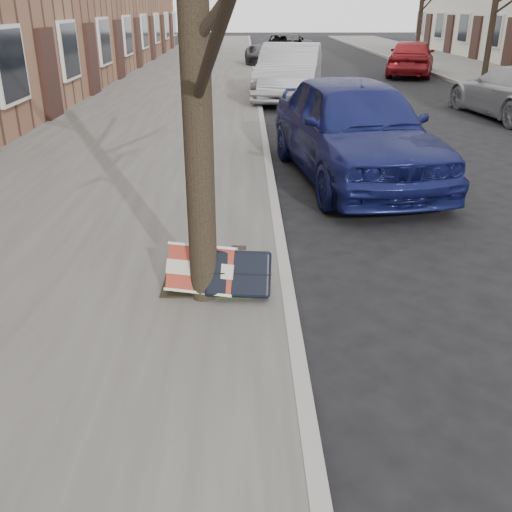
{
  "coord_description": "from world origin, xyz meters",
  "views": [
    {
      "loc": [
        -1.63,
        -3.81,
        2.55
      ],
      "look_at": [
        -1.55,
        0.8,
        0.52
      ],
      "focal_mm": 40.0,
      "sensor_mm": 36.0,
      "label": 1
    }
  ],
  "objects_px": {
    "street_tree": "(193,7)",
    "car_near_front": "(354,128)",
    "suitcase_red": "(202,269)",
    "suitcase_navy": "(238,273)",
    "car_near_mid": "(290,72)"
  },
  "relations": [
    {
      "from": "suitcase_navy",
      "to": "car_near_front",
      "type": "distance_m",
      "value": 4.65
    },
    {
      "from": "suitcase_red",
      "to": "car_near_mid",
      "type": "height_order",
      "value": "car_near_mid"
    },
    {
      "from": "suitcase_red",
      "to": "car_near_front",
      "type": "height_order",
      "value": "car_near_front"
    },
    {
      "from": "suitcase_red",
      "to": "suitcase_navy",
      "type": "distance_m",
      "value": 0.33
    },
    {
      "from": "street_tree",
      "to": "car_near_mid",
      "type": "distance_m",
      "value": 12.87
    },
    {
      "from": "suitcase_red",
      "to": "suitcase_navy",
      "type": "relative_size",
      "value": 1.04
    },
    {
      "from": "suitcase_red",
      "to": "car_near_mid",
      "type": "xyz_separation_m",
      "value": [
        1.7,
        12.58,
        0.42
      ]
    },
    {
      "from": "street_tree",
      "to": "car_near_front",
      "type": "xyz_separation_m",
      "value": [
        2.08,
        4.27,
        -1.74
      ]
    },
    {
      "from": "street_tree",
      "to": "suitcase_red",
      "type": "distance_m",
      "value": 2.19
    },
    {
      "from": "street_tree",
      "to": "car_near_front",
      "type": "distance_m",
      "value": 5.06
    },
    {
      "from": "suitcase_navy",
      "to": "car_near_mid",
      "type": "height_order",
      "value": "car_near_mid"
    },
    {
      "from": "suitcase_red",
      "to": "car_near_mid",
      "type": "relative_size",
      "value": 0.13
    },
    {
      "from": "street_tree",
      "to": "suitcase_navy",
      "type": "relative_size",
      "value": 8.24
    },
    {
      "from": "car_near_front",
      "to": "car_near_mid",
      "type": "distance_m",
      "value": 8.37
    },
    {
      "from": "car_near_front",
      "to": "car_near_mid",
      "type": "relative_size",
      "value": 0.99
    }
  ]
}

